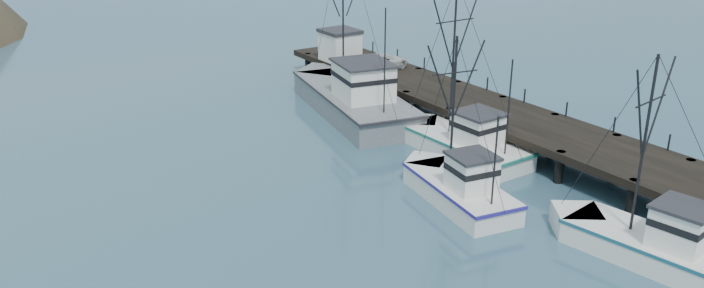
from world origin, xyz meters
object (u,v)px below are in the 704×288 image
trawler_near (647,244)px  pier_shed (340,45)px  trawler_mid (457,187)px  work_vessel (351,97)px  pier (476,106)px  pickup_truck (381,61)px  trawler_far (460,142)px

trawler_near → pier_shed: trawler_near is taller
trawler_mid → work_vessel: (3.91, 16.78, 0.41)m
pier → trawler_mid: trawler_mid is taller
pier_shed → pickup_truck: bearing=-75.2°
pier → trawler_mid: size_ratio=4.57×
trawler_near → pickup_truck: size_ratio=2.03×
pier → pickup_truck: (-0.27, 11.48, 1.01)m
trawler_far → work_vessel: 11.42m
pier_shed → pickup_truck: size_ratio=0.64×
trawler_far → pier_shed: trawler_far is taller
pier → trawler_near: (-6.18, -18.43, -0.87)m
work_vessel → pickup_truck: (5.22, 3.27, 1.47)m
trawler_far → work_vessel: bearing=95.7°
trawler_mid → trawler_far: bearing=47.0°
work_vessel → pier_shed: 9.12m
trawler_mid → trawler_far: (5.06, 5.42, 0.00)m
trawler_near → pickup_truck: trawler_near is taller
trawler_near → trawler_far: bearing=83.2°
trawler_near → work_vessel: (0.69, 26.64, 0.41)m
trawler_mid → pickup_truck: size_ratio=1.91×
work_vessel → pickup_truck: 6.34m
work_vessel → trawler_near: bearing=-91.5°
trawler_near → pickup_truck: (5.91, 29.91, 1.88)m
pier → trawler_near: 19.46m
trawler_mid → work_vessel: work_vessel is taller
pier_shed → pickup_truck: 4.84m
trawler_near → trawler_mid: 10.38m
pickup_truck → work_vessel: bearing=114.1°
pier → trawler_mid: (-9.41, -8.57, -0.87)m
pier → trawler_far: (-4.36, -3.15, -0.87)m
trawler_far → pier_shed: 19.64m
trawler_near → pickup_truck: 30.55m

